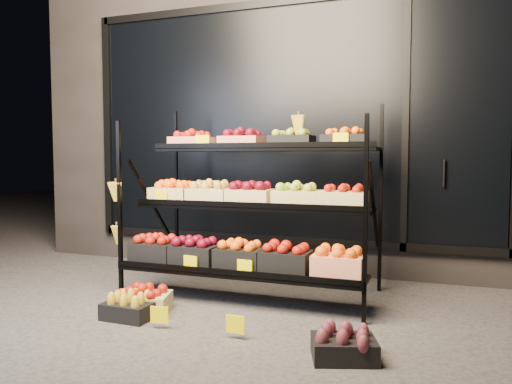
% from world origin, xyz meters
% --- Properties ---
extents(ground, '(24.00, 24.00, 0.00)m').
position_xyz_m(ground, '(0.00, 0.00, 0.00)').
color(ground, '#514F4C').
rests_on(ground, ground).
extents(building, '(6.00, 2.08, 3.50)m').
position_xyz_m(building, '(0.00, 2.59, 1.75)').
color(building, '#2D2826').
rests_on(building, ground).
extents(display_rack, '(2.18, 1.02, 1.68)m').
position_xyz_m(display_rack, '(-0.01, 0.60, 0.79)').
color(display_rack, black).
rests_on(display_rack, ground).
extents(tag_floor_a, '(0.13, 0.01, 0.12)m').
position_xyz_m(tag_floor_a, '(-0.30, -0.40, 0.06)').
color(tag_floor_a, '#FFF300').
rests_on(tag_floor_a, ground).
extents(tag_floor_b, '(0.13, 0.01, 0.12)m').
position_xyz_m(tag_floor_b, '(0.27, -0.40, 0.06)').
color(tag_floor_b, '#FFF300').
rests_on(tag_floor_b, ground).
extents(floor_crate_left, '(0.47, 0.40, 0.20)m').
position_xyz_m(floor_crate_left, '(-0.63, -0.10, 0.10)').
color(floor_crate_left, '#D4C07A').
rests_on(floor_crate_left, ground).
extents(floor_crate_midleft, '(0.37, 0.27, 0.19)m').
position_xyz_m(floor_crate_midleft, '(-0.63, -0.28, 0.09)').
color(floor_crate_midleft, black).
rests_on(floor_crate_midleft, ground).
extents(floor_crate_right, '(0.44, 0.38, 0.19)m').
position_xyz_m(floor_crate_right, '(1.00, -0.48, 0.09)').
color(floor_crate_right, black).
rests_on(floor_crate_right, ground).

